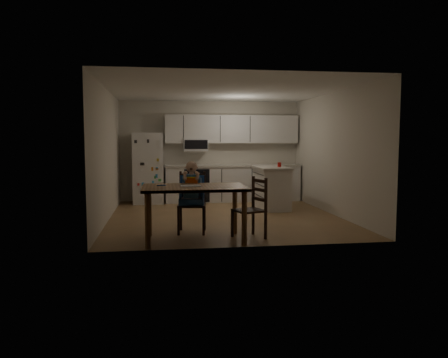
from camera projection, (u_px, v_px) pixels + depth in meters
room at (221, 153)px, 9.09m from camera, size 4.52×5.01×2.51m
refrigerator at (148, 168)px, 10.55m from camera, size 0.72×0.70×1.70m
kitchen_run at (231, 166)px, 10.93m from camera, size 3.37×0.62×2.15m
kitchen_island at (271, 187)px, 9.76m from camera, size 0.66×1.27×0.94m
red_cup at (279, 165)px, 9.66m from camera, size 0.08×0.08×0.10m
dining_table at (194, 194)px, 6.59m from camera, size 1.56×1.00×0.84m
napkin at (191, 186)px, 6.57m from camera, size 0.30×0.26×0.01m
toddler_spoon at (161, 185)px, 6.62m from camera, size 0.12×0.06×0.02m
chair_booster at (192, 190)px, 7.20m from camera, size 0.50×0.50×1.18m
chair_side at (254, 204)px, 6.82m from camera, size 0.53×0.53×0.95m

